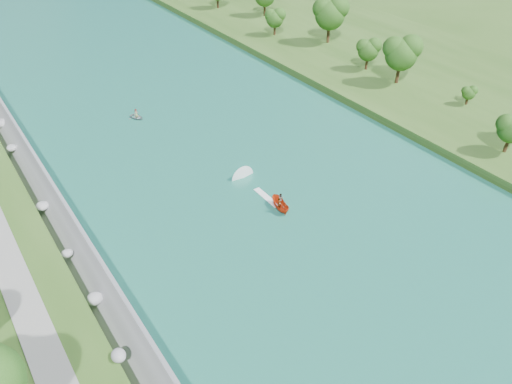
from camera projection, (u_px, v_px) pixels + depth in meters
ground at (319, 237)px, 61.10m from camera, size 260.00×260.00×0.00m
river_water at (232, 164)px, 74.39m from camera, size 55.00×240.00×0.10m
berm_east at (447, 82)px, 96.66m from camera, size 44.00×240.00×1.50m
riprap_bank at (56, 218)px, 61.21m from camera, size 4.20×236.00×4.42m
trees_east at (402, 59)px, 91.41m from camera, size 15.31×143.18×11.77m
motorboat at (272, 198)px, 66.47m from camera, size 3.60×18.74×2.09m
raft at (137, 116)px, 85.85m from camera, size 2.86×3.32×1.71m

